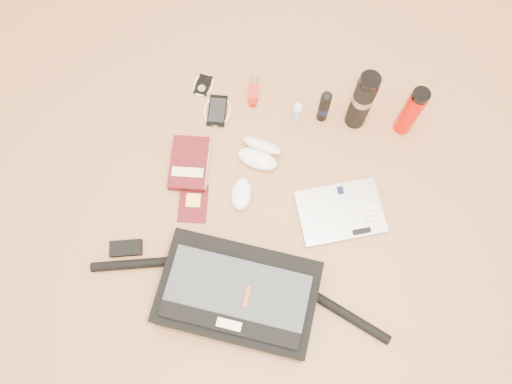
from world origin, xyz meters
TOP-DOWN VIEW (x-y plane):
  - ground at (0.00, 0.00)m, footprint 4.00×4.00m
  - messenger_bag at (-0.02, -0.27)m, footprint 1.03×0.31m
  - laptop at (0.27, 0.10)m, footprint 0.35×0.31m
  - book at (-0.30, 0.15)m, footprint 0.17×0.22m
  - passport at (-0.25, 0.01)m, footprint 0.13×0.16m
  - mouse at (-0.09, 0.08)m, footprint 0.09×0.13m
  - sunglasses_case at (-0.06, 0.25)m, footprint 0.17×0.15m
  - ipod at (-0.35, 0.49)m, footprint 0.08×0.09m
  - phone at (-0.26, 0.39)m, footprint 0.12×0.14m
  - inhaler at (-0.15, 0.50)m, footprint 0.05×0.12m
  - spray_bottle at (0.03, 0.42)m, footprint 0.04×0.04m
  - aerosol_can at (0.13, 0.46)m, footprint 0.05×0.05m
  - thermos_black at (0.25, 0.48)m, footprint 0.09×0.09m
  - thermos_red at (0.43, 0.49)m, footprint 0.09×0.09m

SIDE VIEW (x-z plane):
  - ground at x=0.00m, z-range 0.00..0.00m
  - passport at x=-0.25m, z-range 0.00..0.01m
  - ipod at x=-0.35m, z-range 0.00..0.01m
  - phone at x=-0.26m, z-range 0.00..0.01m
  - laptop at x=0.27m, z-range 0.00..0.02m
  - inhaler at x=-0.15m, z-range 0.00..0.03m
  - book at x=-0.30m, z-range 0.00..0.04m
  - mouse at x=-0.09m, z-range 0.00..0.04m
  - sunglasses_case at x=-0.06m, z-range -0.01..0.07m
  - spray_bottle at x=0.03m, z-range -0.01..0.12m
  - messenger_bag at x=-0.02m, z-range -0.01..0.13m
  - aerosol_can at x=0.13m, z-range 0.00..0.17m
  - thermos_red at x=0.43m, z-range 0.00..0.25m
  - thermos_black at x=0.25m, z-range 0.00..0.29m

